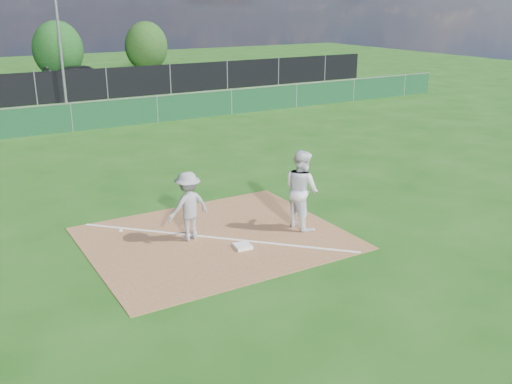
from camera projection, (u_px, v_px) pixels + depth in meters
ground at (106, 156)px, 21.21m from camera, size 90.00×90.00×0.00m
infield_dirt at (216, 238)px, 13.86m from camera, size 6.00×5.00×0.02m
foul_line at (216, 238)px, 13.86m from camera, size 5.01×5.01×0.01m
green_fence at (72, 118)px, 25.09m from camera, size 44.00×0.05×1.20m
black_fence at (36, 89)px, 31.52m from camera, size 46.00×0.04×1.80m
parking_lot at (22, 93)px, 35.88m from camera, size 46.00×9.00×0.01m
light_pole at (59, 30)px, 31.02m from camera, size 0.16×0.16×8.00m
first_base at (243, 246)px, 13.29m from camera, size 0.42×0.42×0.08m
play_at_first at (188, 206)px, 13.54m from camera, size 2.38×0.78×1.68m
runner at (301, 189)px, 14.26m from camera, size 0.85×1.05×2.03m
car_right at (86, 77)px, 37.47m from camera, size 5.28×2.62×1.48m
tree_mid at (58, 50)px, 41.06m from camera, size 3.57×3.57×4.23m
tree_right at (146, 46)px, 45.53m from camera, size 3.38×3.38×4.01m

